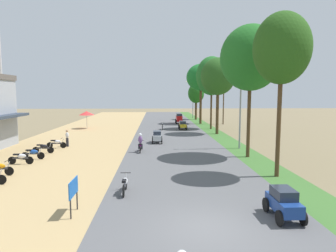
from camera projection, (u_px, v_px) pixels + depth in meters
ground_plane at (207, 230)px, 11.27m from camera, size 180.00×180.00×0.00m
road_strip at (207, 229)px, 11.27m from camera, size 9.00×140.00×0.08m
parked_motorbike_third at (21, 157)px, 21.39m from camera, size 1.80×0.54×0.94m
parked_motorbike_fourth at (33, 153)px, 22.96m from camera, size 1.80×0.54×0.94m
parked_motorbike_fifth at (43, 148)px, 25.28m from camera, size 1.80×0.54×0.94m
parked_motorbike_sixth at (57, 143)px, 27.67m from camera, size 1.80×0.54×0.94m
street_signboard at (73, 190)px, 12.49m from camera, size 0.06×1.30×1.50m
vendor_umbrella at (87, 113)px, 42.82m from camera, size 2.20×2.20×2.52m
pedestrian_on_shoulder at (67, 137)px, 28.47m from camera, size 0.43×0.40×1.62m
median_tree_nearest at (282, 49)px, 17.49m from camera, size 3.35×3.35×9.84m
median_tree_second at (251, 58)px, 23.08m from camera, size 4.70×4.70×10.38m
median_tree_third at (218, 77)px, 36.68m from camera, size 4.26×4.26×9.47m
median_tree_fourth at (212, 76)px, 41.90m from camera, size 4.40×4.40×10.26m
median_tree_fifth at (201, 78)px, 49.06m from camera, size 4.80×4.80×9.92m
median_tree_sixth at (196, 94)px, 57.38m from camera, size 3.11×3.11×6.96m
streetlamp_near at (241, 98)px, 27.08m from camera, size 3.16×0.20×8.08m
streetlamp_mid at (193, 96)px, 61.78m from camera, size 3.16×0.20×7.67m
utility_pole_near at (224, 96)px, 49.11m from camera, size 1.80×0.20×9.06m
car_hatchback_blue at (284, 202)px, 12.09m from camera, size 1.04×2.00×1.23m
car_hatchback_silver at (157, 136)px, 30.50m from camera, size 1.04×2.00×1.23m
car_sedan_yellow at (183, 125)px, 41.85m from camera, size 1.10×2.26×1.19m
car_van_red at (179, 118)px, 50.02m from camera, size 1.19×2.41×1.67m
motorbike_ahead_second at (125, 183)px, 15.17m from camera, size 0.54×1.80×0.94m
motorbike_ahead_third at (140, 143)px, 25.75m from camera, size 0.54×1.80×1.66m
motorbike_ahead_fourth at (162, 126)px, 41.76m from camera, size 0.54×1.80×0.94m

